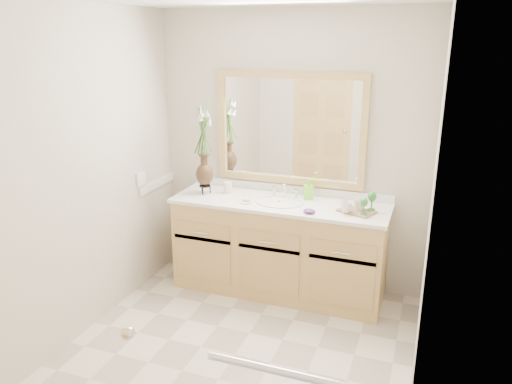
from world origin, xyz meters
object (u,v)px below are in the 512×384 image
at_px(tumbler, 228,187).
at_px(flower_vase, 203,138).
at_px(tray, 356,211).
at_px(soap_bottle, 308,190).

bearing_deg(tumbler, flower_vase, -154.14).
height_order(flower_vase, tumbler, flower_vase).
relative_size(flower_vase, tumbler, 7.50).
relative_size(flower_vase, tray, 2.69).
xyz_separation_m(tumbler, tray, (1.16, -0.12, -0.04)).
height_order(flower_vase, soap_bottle, flower_vase).
bearing_deg(soap_bottle, flower_vase, 171.75).
relative_size(soap_bottle, tray, 0.59).
relative_size(flower_vase, soap_bottle, 4.54).
distance_m(flower_vase, tray, 1.43).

